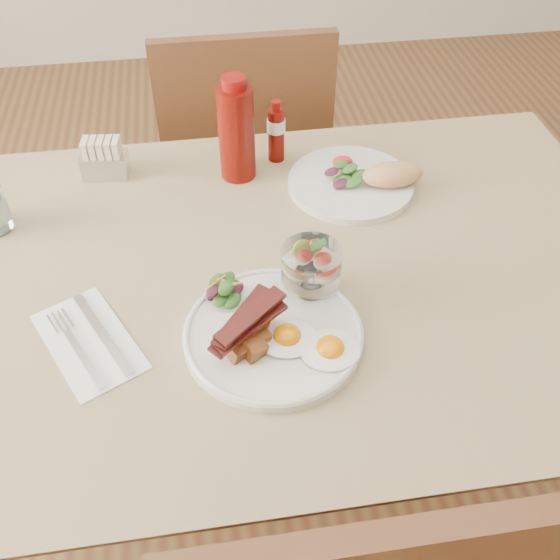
# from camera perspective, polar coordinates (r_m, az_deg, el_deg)

# --- Properties ---
(table) EXTENTS (1.33, 0.88, 0.75)m
(table) POSITION_cam_1_polar(r_m,az_deg,el_deg) (1.15, 0.11, -2.15)
(table) COLOR #592F1C
(table) RESTS_ON ground
(chair_far) EXTENTS (0.42, 0.42, 0.93)m
(chair_far) POSITION_cam_1_polar(r_m,az_deg,el_deg) (1.74, -3.24, 10.59)
(chair_far) COLOR #592F1C
(chair_far) RESTS_ON ground
(main_plate) EXTENTS (0.28, 0.28, 0.02)m
(main_plate) POSITION_cam_1_polar(r_m,az_deg,el_deg) (0.97, -0.64, -5.02)
(main_plate) COLOR silver
(main_plate) RESTS_ON table
(fried_eggs) EXTENTS (0.16, 0.13, 0.03)m
(fried_eggs) POSITION_cam_1_polar(r_m,az_deg,el_deg) (0.94, 2.62, -5.73)
(fried_eggs) COLOR white
(fried_eggs) RESTS_ON main_plate
(bacon_potato_pile) EXTENTS (0.13, 0.12, 0.06)m
(bacon_potato_pile) POSITION_cam_1_polar(r_m,az_deg,el_deg) (0.93, -3.03, -4.69)
(bacon_potato_pile) COLOR brown
(bacon_potato_pile) RESTS_ON main_plate
(side_salad) EXTENTS (0.07, 0.07, 0.04)m
(side_salad) POSITION_cam_1_polar(r_m,az_deg,el_deg) (1.01, -5.04, -1.02)
(side_salad) COLOR #1B4813
(side_salad) RESTS_ON main_plate
(fruit_cup) EXTENTS (0.10, 0.10, 0.10)m
(fruit_cup) POSITION_cam_1_polar(r_m,az_deg,el_deg) (0.99, 2.90, 1.38)
(fruit_cup) COLOR white
(fruit_cup) RESTS_ON main_plate
(second_plate) EXTENTS (0.27, 0.25, 0.06)m
(second_plate) POSITION_cam_1_polar(r_m,az_deg,el_deg) (1.27, 7.37, 9.05)
(second_plate) COLOR silver
(second_plate) RESTS_ON table
(ketchup_bottle) EXTENTS (0.08, 0.08, 0.21)m
(ketchup_bottle) POSITION_cam_1_polar(r_m,az_deg,el_deg) (1.25, -4.01, 13.40)
(ketchup_bottle) COLOR #550804
(ketchup_bottle) RESTS_ON table
(hot_sauce_bottle) EXTENTS (0.04, 0.04, 0.13)m
(hot_sauce_bottle) POSITION_cam_1_polar(r_m,az_deg,el_deg) (1.32, -0.35, 13.39)
(hot_sauce_bottle) COLOR #550804
(hot_sauce_bottle) RESTS_ON table
(sugar_caddy) EXTENTS (0.10, 0.06, 0.08)m
(sugar_caddy) POSITION_cam_1_polar(r_m,az_deg,el_deg) (1.33, -15.78, 10.50)
(sugar_caddy) COLOR silver
(sugar_caddy) RESTS_ON table
(napkin_cutlery) EXTENTS (0.20, 0.24, 0.01)m
(napkin_cutlery) POSITION_cam_1_polar(r_m,az_deg,el_deg) (1.02, -16.99, -5.34)
(napkin_cutlery) COLOR white
(napkin_cutlery) RESTS_ON table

